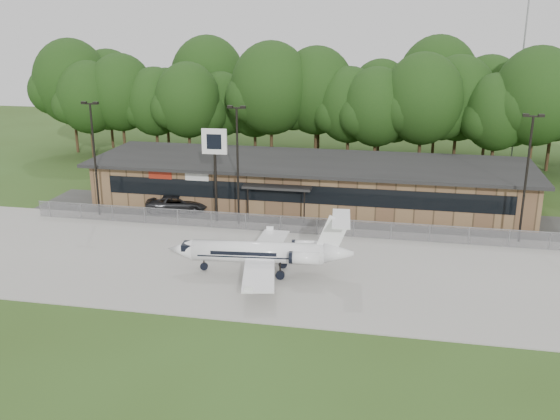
% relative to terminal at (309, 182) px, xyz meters
% --- Properties ---
extents(ground, '(160.00, 160.00, 0.00)m').
position_rel_terminal_xyz_m(ground, '(0.00, -23.94, -2.18)').
color(ground, '#324619').
rests_on(ground, ground).
extents(apron, '(64.00, 18.00, 0.08)m').
position_rel_terminal_xyz_m(apron, '(0.00, -15.94, -2.14)').
color(apron, '#9E9B93').
rests_on(apron, ground).
extents(parking_lot, '(50.00, 9.00, 0.06)m').
position_rel_terminal_xyz_m(parking_lot, '(0.00, -4.44, -2.15)').
color(parking_lot, '#383835').
rests_on(parking_lot, ground).
extents(terminal, '(41.00, 11.65, 4.30)m').
position_rel_terminal_xyz_m(terminal, '(0.00, 0.00, 0.00)').
color(terminal, olive).
rests_on(terminal, ground).
extents(fence, '(46.00, 0.04, 1.52)m').
position_rel_terminal_xyz_m(fence, '(0.00, -8.94, -1.40)').
color(fence, gray).
rests_on(fence, ground).
extents(treeline, '(72.00, 12.00, 15.00)m').
position_rel_terminal_xyz_m(treeline, '(0.00, 18.06, 5.32)').
color(treeline, black).
rests_on(treeline, ground).
extents(radio_mast, '(0.20, 0.20, 25.00)m').
position_rel_terminal_xyz_m(radio_mast, '(22.00, 24.06, 10.32)').
color(radio_mast, gray).
rests_on(radio_mast, ground).
extents(light_pole_left, '(1.55, 0.30, 10.23)m').
position_rel_terminal_xyz_m(light_pole_left, '(-18.00, -7.44, 3.80)').
color(light_pole_left, black).
rests_on(light_pole_left, ground).
extents(light_pole_mid, '(1.55, 0.30, 10.23)m').
position_rel_terminal_xyz_m(light_pole_mid, '(-5.00, -7.44, 3.80)').
color(light_pole_mid, black).
rests_on(light_pole_mid, ground).
extents(light_pole_right, '(1.55, 0.30, 10.23)m').
position_rel_terminal_xyz_m(light_pole_right, '(18.00, -7.44, 3.80)').
color(light_pole_right, black).
rests_on(light_pole_right, ground).
extents(business_jet, '(13.05, 11.65, 4.39)m').
position_rel_terminal_xyz_m(business_jet, '(-0.41, -17.63, -0.61)').
color(business_jet, white).
rests_on(business_jet, ground).
extents(suv, '(6.15, 3.95, 1.58)m').
position_rel_terminal_xyz_m(suv, '(-11.47, -4.96, -1.39)').
color(suv, '#2F3032').
rests_on(suv, ground).
extents(pole_sign, '(2.16, 0.34, 8.21)m').
position_rel_terminal_xyz_m(pole_sign, '(-7.07, -7.14, 4.10)').
color(pole_sign, black).
rests_on(pole_sign, ground).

